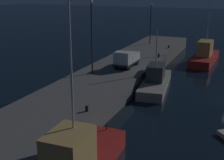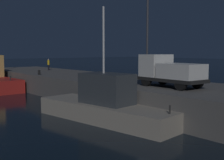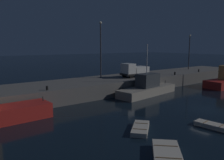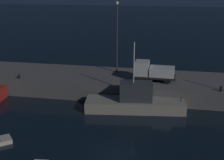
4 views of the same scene
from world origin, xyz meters
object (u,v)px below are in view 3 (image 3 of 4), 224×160
Objects in this scene: dinghy_red_small at (167,156)px; lamp_post_east at (189,49)px; bollard_central at (175,73)px; dinghy_orange_near at (140,128)px; rowboat_blue_far at (213,126)px; bollard_east at (199,71)px; fishing_boat_blue at (147,88)px; lamp_post_west at (101,46)px; utility_truck at (134,70)px; bollard_west at (47,88)px.

dinghy_red_small is 0.54× the size of lamp_post_east.
lamp_post_east is at bearing 23.21° from bollard_central.
dinghy_orange_near reaches higher than rowboat_blue_far.
rowboat_blue_far is (8.12, 1.31, -0.07)m from dinghy_red_small.
dinghy_red_small is 8.43× the size of bollard_east.
fishing_boat_blue is 1.22× the size of lamp_post_west.
utility_truck is (15.36, 19.89, 3.03)m from dinghy_red_small.
utility_truck is at bearing 8.15° from bollard_west.
lamp_post_east is 35.62m from bollard_west.
bollard_west is at bearing 93.69° from dinghy_red_small.
lamp_post_east is (31.64, 17.11, 6.45)m from dinghy_orange_near.
lamp_post_west reaches higher than bollard_west.
fishing_boat_blue is 3.28× the size of rowboat_blue_far.
lamp_post_west reaches higher than fishing_boat_blue.
utility_truck reaches higher than rowboat_blue_far.
bollard_west is at bearing -179.80° from bollard_east.
dinghy_orange_near is 0.69× the size of utility_truck.
dinghy_red_small is at bearing -132.18° from fishing_boat_blue.
dinghy_orange_near is at bearing -149.06° from bollard_central.
bollard_west is at bearing -171.85° from utility_truck.
fishing_boat_blue is at bearing -8.65° from bollard_west.
lamp_post_west is at bearing 65.46° from dinghy_red_small.
utility_truck is at bearing 48.97° from dinghy_orange_near.
lamp_post_west is at bearing 150.63° from utility_truck.
dinghy_orange_near is 13.28m from bollard_west.
utility_truck is (1.54, 4.64, 2.25)m from fishing_boat_blue.
fishing_boat_blue is 15.09m from rowboat_blue_far.
fishing_boat_blue reaches higher than dinghy_red_small.
lamp_post_east reaches higher than bollard_east.
dinghy_red_small is 35.90m from bollard_east.
fishing_boat_blue reaches higher than bollard_east.
utility_truck is at bearing -173.53° from lamp_post_east.
dinghy_red_small is (-2.30, -4.89, 0.06)m from dinghy_orange_near.
rowboat_blue_far is at bearing -111.31° from utility_truck.
lamp_post_east reaches higher than dinghy_red_small.
rowboat_blue_far is 22.03m from bollard_central.
fishing_boat_blue is at bearing -161.47° from lamp_post_east.
bollard_central is (14.96, 16.03, 2.20)m from rowboat_blue_far.
bollard_central is 1.16× the size of bollard_east.
lamp_post_east reaches higher than fishing_boat_blue.
bollard_west is at bearing -155.77° from lamp_post_west.
rowboat_blue_far is 0.37× the size of lamp_post_west.
dinghy_orange_near is 6.94× the size of bollard_west.
bollard_east is at bearing 0.20° from bollard_west.
bollard_west is at bearing 171.35° from fishing_boat_blue.
bollard_east is (17.37, 2.39, 1.32)m from fishing_boat_blue.
rowboat_blue_far is at bearing -60.31° from bollard_west.
utility_truck is (-18.58, -2.11, -3.36)m from lamp_post_east.
bollard_central reaches higher than dinghy_red_small.
lamp_post_east reaches higher than rowboat_blue_far.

